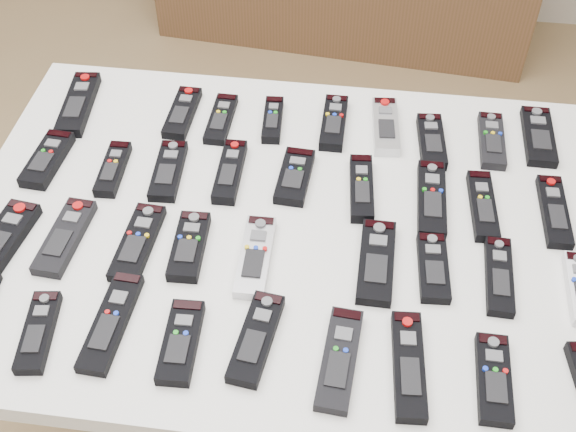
# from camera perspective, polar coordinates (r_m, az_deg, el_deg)

# --- Properties ---
(ground) EXTENTS (4.00, 4.00, 0.00)m
(ground) POSITION_cam_1_polar(r_m,az_deg,el_deg) (2.06, -3.30, -13.31)
(ground) COLOR #99794E
(ground) RESTS_ON ground
(table) EXTENTS (1.25, 0.88, 0.78)m
(table) POSITION_cam_1_polar(r_m,az_deg,el_deg) (1.41, -0.00, -2.16)
(table) COLOR white
(table) RESTS_ON ground
(remote_0) EXTENTS (0.08, 0.21, 0.02)m
(remote_0) POSITION_cam_1_polar(r_m,az_deg,el_deg) (1.68, -16.22, 8.51)
(remote_0) COLOR black
(remote_0) RESTS_ON table
(remote_1) EXTENTS (0.05, 0.16, 0.02)m
(remote_1) POSITION_cam_1_polar(r_m,az_deg,el_deg) (1.61, -8.35, 8.08)
(remote_1) COLOR black
(remote_1) RESTS_ON table
(remote_2) EXTENTS (0.05, 0.16, 0.02)m
(remote_2) POSITION_cam_1_polar(r_m,az_deg,el_deg) (1.58, -5.31, 7.64)
(remote_2) COLOR black
(remote_2) RESTS_ON table
(remote_3) EXTENTS (0.05, 0.14, 0.02)m
(remote_3) POSITION_cam_1_polar(r_m,az_deg,el_deg) (1.57, -1.22, 7.61)
(remote_3) COLOR black
(remote_3) RESTS_ON table
(remote_4) EXTENTS (0.05, 0.16, 0.02)m
(remote_4) POSITION_cam_1_polar(r_m,az_deg,el_deg) (1.57, 3.64, 7.37)
(remote_4) COLOR black
(remote_4) RESTS_ON table
(remote_5) EXTENTS (0.07, 0.17, 0.02)m
(remote_5) POSITION_cam_1_polar(r_m,az_deg,el_deg) (1.57, 7.72, 7.03)
(remote_5) COLOR #B7B7BC
(remote_5) RESTS_ON table
(remote_6) EXTENTS (0.06, 0.16, 0.02)m
(remote_6) POSITION_cam_1_polar(r_m,az_deg,el_deg) (1.55, 11.27, 5.81)
(remote_6) COLOR black
(remote_6) RESTS_ON table
(remote_7) EXTENTS (0.05, 0.16, 0.02)m
(remote_7) POSITION_cam_1_polar(r_m,az_deg,el_deg) (1.58, 15.80, 5.76)
(remote_7) COLOR black
(remote_7) RESTS_ON table
(remote_8) EXTENTS (0.06, 0.18, 0.02)m
(remote_8) POSITION_cam_1_polar(r_m,az_deg,el_deg) (1.62, 19.19, 5.97)
(remote_8) COLOR black
(remote_8) RESTS_ON table
(remote_9) EXTENTS (0.07, 0.16, 0.02)m
(remote_9) POSITION_cam_1_polar(r_m,az_deg,el_deg) (1.56, -18.49, 4.27)
(remote_9) COLOR black
(remote_9) RESTS_ON table
(remote_10) EXTENTS (0.05, 0.15, 0.02)m
(remote_10) POSITION_cam_1_polar(r_m,az_deg,el_deg) (1.50, -13.66, 3.63)
(remote_10) COLOR black
(remote_10) RESTS_ON table
(remote_11) EXTENTS (0.06, 0.16, 0.02)m
(remote_11) POSITION_cam_1_polar(r_m,az_deg,el_deg) (1.47, -9.44, 3.55)
(remote_11) COLOR black
(remote_11) RESTS_ON table
(remote_12) EXTENTS (0.05, 0.17, 0.02)m
(remote_12) POSITION_cam_1_polar(r_m,az_deg,el_deg) (1.45, -4.62, 3.52)
(remote_12) COLOR black
(remote_12) RESTS_ON table
(remote_13) EXTENTS (0.07, 0.15, 0.02)m
(remote_13) POSITION_cam_1_polar(r_m,az_deg,el_deg) (1.44, 0.53, 3.15)
(remote_13) COLOR black
(remote_13) RESTS_ON table
(remote_14) EXTENTS (0.06, 0.17, 0.02)m
(remote_14) POSITION_cam_1_polar(r_m,az_deg,el_deg) (1.42, 5.83, 2.20)
(remote_14) COLOR black
(remote_14) RESTS_ON table
(remote_15) EXTENTS (0.05, 0.19, 0.02)m
(remote_15) POSITION_cam_1_polar(r_m,az_deg,el_deg) (1.42, 11.28, 1.32)
(remote_15) COLOR black
(remote_15) RESTS_ON table
(remote_16) EXTENTS (0.06, 0.18, 0.02)m
(remote_16) POSITION_cam_1_polar(r_m,az_deg,el_deg) (1.43, 15.13, 0.79)
(remote_16) COLOR black
(remote_16) RESTS_ON table
(remote_17) EXTENTS (0.05, 0.18, 0.02)m
(remote_17) POSITION_cam_1_polar(r_m,az_deg,el_deg) (1.47, 20.29, 0.36)
(remote_17) COLOR black
(remote_17) RESTS_ON table
(remote_18) EXTENTS (0.08, 0.18, 0.02)m
(remote_18) POSITION_cam_1_polar(r_m,az_deg,el_deg) (1.42, -21.55, -1.68)
(remote_18) COLOR black
(remote_18) RESTS_ON table
(remote_19) EXTENTS (0.07, 0.18, 0.02)m
(remote_19) POSITION_cam_1_polar(r_m,az_deg,el_deg) (1.39, -17.21, -1.58)
(remote_19) COLOR black
(remote_19) RESTS_ON table
(remote_20) EXTENTS (0.06, 0.18, 0.02)m
(remote_20) POSITION_cam_1_polar(r_m,az_deg,el_deg) (1.35, -11.79, -2.07)
(remote_20) COLOR black
(remote_20) RESTS_ON table
(remote_21) EXTENTS (0.06, 0.16, 0.02)m
(remote_21) POSITION_cam_1_polar(r_m,az_deg,el_deg) (1.33, -7.82, -2.38)
(remote_21) COLOR black
(remote_21) RESTS_ON table
(remote_22) EXTENTS (0.06, 0.18, 0.02)m
(remote_22) POSITION_cam_1_polar(r_m,az_deg,el_deg) (1.30, -2.60, -3.21)
(remote_22) COLOR #B7B7BC
(remote_22) RESTS_ON table
(remote_23) EXTENTS (0.06, 0.19, 0.02)m
(remote_23) POSITION_cam_1_polar(r_m,az_deg,el_deg) (1.30, 7.00, -3.61)
(remote_23) COLOR black
(remote_23) RESTS_ON table
(remote_24) EXTENTS (0.06, 0.15, 0.02)m
(remote_24) POSITION_cam_1_polar(r_m,az_deg,el_deg) (1.31, 11.41, -4.01)
(remote_24) COLOR black
(remote_24) RESTS_ON table
(remote_25) EXTENTS (0.05, 0.17, 0.02)m
(remote_25) POSITION_cam_1_polar(r_m,az_deg,el_deg) (1.33, 16.34, -4.57)
(remote_25) COLOR black
(remote_25) RESTS_ON table
(remote_28) EXTENTS (0.07, 0.16, 0.02)m
(remote_28) POSITION_cam_1_polar(r_m,az_deg,el_deg) (1.27, -19.12, -8.64)
(remote_28) COLOR black
(remote_28) RESTS_ON table
(remote_29) EXTENTS (0.06, 0.20, 0.02)m
(remote_29) POSITION_cam_1_polar(r_m,az_deg,el_deg) (1.25, -13.81, -8.14)
(remote_29) COLOR black
(remote_29) RESTS_ON table
(remote_30) EXTENTS (0.06, 0.16, 0.02)m
(remote_30) POSITION_cam_1_polar(r_m,az_deg,el_deg) (1.20, -8.47, -9.81)
(remote_30) COLOR black
(remote_30) RESTS_ON table
(remote_31) EXTENTS (0.07, 0.18, 0.02)m
(remote_31) POSITION_cam_1_polar(r_m,az_deg,el_deg) (1.20, -2.53, -9.62)
(remote_31) COLOR black
(remote_31) RESTS_ON table
(remote_32) EXTENTS (0.07, 0.19, 0.02)m
(remote_32) POSITION_cam_1_polar(r_m,az_deg,el_deg) (1.18, 4.09, -11.21)
(remote_32) COLOR black
(remote_32) RESTS_ON table
(remote_33) EXTENTS (0.06, 0.20, 0.02)m
(remote_33) POSITION_cam_1_polar(r_m,az_deg,el_deg) (1.18, 9.51, -11.56)
(remote_33) COLOR black
(remote_33) RESTS_ON table
(remote_34) EXTENTS (0.05, 0.16, 0.02)m
(remote_34) POSITION_cam_1_polar(r_m,az_deg,el_deg) (1.20, 15.95, -12.26)
(remote_34) COLOR black
(remote_34) RESTS_ON table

